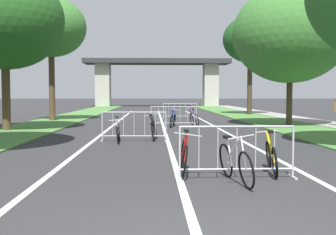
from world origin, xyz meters
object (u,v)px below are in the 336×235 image
tree_right_oak_near (250,40)px  crowd_barrier_nearest (237,152)px  crowd_barrier_fourth (180,111)px  bicycle_black_1 (154,129)px  bicycle_red_6 (184,156)px  tree_left_cypress_far (4,19)px  bicycle_yellow_4 (271,156)px  crowd_barrier_third (173,116)px  bicycle_purple_2 (194,119)px  bicycle_silver_5 (118,132)px  bicycle_blue_0 (173,120)px  bicycle_white_3 (235,163)px  tree_right_maple_mid (290,34)px  tree_left_pine_near (51,28)px  crowd_barrier_second (134,127)px

tree_right_oak_near → crowd_barrier_nearest: bearing=-103.9°
crowd_barrier_fourth → bicycle_black_1: size_ratio=1.38×
bicycle_black_1 → bicycle_red_6: (0.62, -6.38, -0.01)m
tree_left_cypress_far → bicycle_yellow_4: 14.51m
crowd_barrier_third → bicycle_red_6: (-0.38, -12.54, -0.14)m
bicycle_yellow_4 → crowd_barrier_third: bearing=106.3°
tree_left_cypress_far → bicycle_purple_2: tree_left_cypress_far is taller
bicycle_silver_5 → bicycle_blue_0: bearing=-111.6°
crowd_barrier_fourth → bicycle_purple_2: (0.35, -6.03, -0.15)m
bicycle_white_3 → bicycle_silver_5: bicycle_white_3 is taller
tree_right_maple_mid → tree_left_cypress_far: bearing=-169.9°
tree_left_cypress_far → tree_right_maple_mid: size_ratio=0.99×
bicycle_white_3 → bicycle_red_6: bicycle_white_3 is taller
bicycle_blue_0 → bicycle_purple_2: bearing=50.0°
bicycle_white_3 → crowd_barrier_nearest: bearing=-114.8°
tree_left_pine_near → tree_right_oak_near: bearing=25.8°
tree_left_cypress_far → tree_right_oak_near: bearing=43.8°
tree_left_cypress_far → tree_right_maple_mid: 14.01m
tree_right_oak_near → bicycle_red_6: (-7.09, -24.05, -5.62)m
crowd_barrier_nearest → bicycle_silver_5: (-2.87, 6.12, -0.17)m
bicycle_blue_0 → bicycle_black_1: bicycle_black_1 is taller
tree_left_pine_near → bicycle_white_3: 20.55m
bicycle_blue_0 → tree_left_pine_near: bearing=156.3°
bicycle_red_6 → tree_right_maple_mid: bearing=-115.6°
tree_left_cypress_far → bicycle_black_1: 8.99m
tree_left_pine_near → bicycle_white_3: (7.85, -18.21, -5.40)m
crowd_barrier_fourth → tree_left_pine_near: bearing=-167.6°
crowd_barrier_second → bicycle_white_3: crowd_barrier_second is taller
bicycle_black_1 → bicycle_silver_5: (-1.23, -0.75, -0.04)m
crowd_barrier_third → crowd_barrier_nearest: bearing=-87.2°
tree_left_cypress_far → bicycle_white_3: tree_left_cypress_far is taller
crowd_barrier_third → tree_right_oak_near: bearing=59.7°
tree_left_cypress_far → bicycle_black_1: (6.67, -3.87, -4.62)m
tree_left_cypress_far → crowd_barrier_nearest: (8.32, -10.74, -4.49)m
crowd_barrier_nearest → bicycle_black_1: size_ratio=1.37×
crowd_barrier_second → bicycle_black_1: crowd_barrier_second is taller
bicycle_blue_0 → bicycle_black_1: (-0.97, -5.71, 0.03)m
bicycle_black_1 → crowd_barrier_second: bearing=-148.9°
crowd_barrier_nearest → crowd_barrier_fourth: (0.15, 19.54, 0.00)m
bicycle_blue_0 → bicycle_white_3: bearing=-76.0°
bicycle_blue_0 → bicycle_white_3: size_ratio=0.95×
bicycle_red_6 → bicycle_blue_0: bearing=-90.1°
tree_left_pine_near → bicycle_yellow_4: (8.81, -17.26, -5.43)m
tree_left_pine_near → tree_right_oak_near: 15.60m
tree_left_pine_near → crowd_barrier_nearest: bearing=-65.8°
tree_left_pine_near → tree_right_maple_mid: 14.25m
tree_left_pine_near → crowd_barrier_third: bearing=-32.8°
bicycle_purple_2 → crowd_barrier_nearest: bearing=-101.5°
crowd_barrier_third → bicycle_black_1: bearing=-99.2°
tree_right_oak_near → bicycle_white_3: bearing=-103.9°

